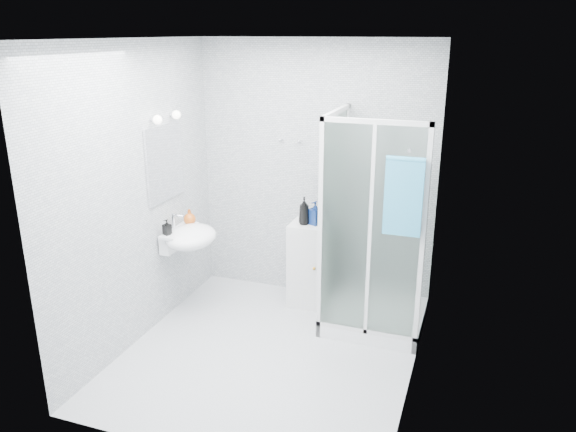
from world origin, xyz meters
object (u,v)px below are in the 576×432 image
at_px(shower_enclosure, 366,282).
at_px(hand_towel, 404,195).
at_px(wall_basin, 188,237).
at_px(shampoo_bottle_a, 304,211).
at_px(soap_dispenser_black, 167,227).
at_px(storage_cabinet, 308,264).
at_px(shampoo_bottle_b, 315,213).
at_px(soap_dispenser_orange, 189,217).

xyz_separation_m(shower_enclosure, hand_towel, (0.34, -0.40, 0.98)).
height_order(wall_basin, hand_towel, hand_towel).
distance_m(shampoo_bottle_a, soap_dispenser_black, 1.31).
distance_m(wall_basin, storage_cabinet, 1.22).
relative_size(hand_towel, soap_dispenser_black, 4.46).
xyz_separation_m(storage_cabinet, hand_towel, (0.98, -0.66, 1.00)).
xyz_separation_m(shampoo_bottle_a, shampoo_bottle_b, (0.10, 0.03, -0.02)).
distance_m(shampoo_bottle_b, soap_dispenser_orange, 1.22).
bearing_deg(shampoo_bottle_a, soap_dispenser_orange, -160.36).
bearing_deg(shampoo_bottle_a, shower_enclosure, -18.18).
distance_m(storage_cabinet, hand_towel, 1.55).
height_order(storage_cabinet, hand_towel, hand_towel).
distance_m(storage_cabinet, shampoo_bottle_b, 0.55).
bearing_deg(shampoo_bottle_a, hand_towel, -31.48).
xyz_separation_m(hand_towel, soap_dispenser_black, (-2.12, -0.08, -0.49)).
height_order(soap_dispenser_orange, soap_dispenser_black, soap_dispenser_orange).
bearing_deg(hand_towel, shower_enclosure, 130.28).
height_order(shower_enclosure, hand_towel, shower_enclosure).
distance_m(hand_towel, soap_dispenser_orange, 2.14).
distance_m(wall_basin, shampoo_bottle_a, 1.13).
xyz_separation_m(hand_towel, soap_dispenser_orange, (-2.07, 0.25, -0.49)).
height_order(shampoo_bottle_a, soap_dispenser_orange, shampoo_bottle_a).
bearing_deg(shower_enclosure, soap_dispenser_orange, -175.01).
xyz_separation_m(wall_basin, shampoo_bottle_a, (0.98, 0.54, 0.20)).
height_order(hand_towel, soap_dispenser_black, hand_towel).
bearing_deg(soap_dispenser_orange, wall_basin, -66.52).
bearing_deg(wall_basin, soap_dispenser_orange, 113.48).
xyz_separation_m(storage_cabinet, soap_dispenser_black, (-1.14, -0.74, 0.50)).
height_order(shower_enclosure, soap_dispenser_black, shower_enclosure).
xyz_separation_m(wall_basin, shampoo_bottle_b, (1.08, 0.57, 0.18)).
height_order(shower_enclosure, shampoo_bottle_b, shower_enclosure).
distance_m(shampoo_bottle_b, soap_dispenser_black, 1.41).
height_order(wall_basin, shampoo_bottle_b, shampoo_bottle_b).
bearing_deg(storage_cabinet, soap_dispenser_orange, -159.32).
relative_size(shower_enclosure, wall_basin, 3.57).
xyz_separation_m(shower_enclosure, storage_cabinet, (-0.64, 0.26, -0.02)).
bearing_deg(hand_towel, wall_basin, 177.56).
bearing_deg(soap_dispenser_orange, soap_dispenser_black, -99.02).
xyz_separation_m(wall_basin, storage_cabinet, (1.02, 0.58, -0.37)).
bearing_deg(soap_dispenser_black, shampoo_bottle_a, 32.60).
height_order(wall_basin, soap_dispenser_black, wall_basin).
height_order(shampoo_bottle_a, soap_dispenser_black, shampoo_bottle_a).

